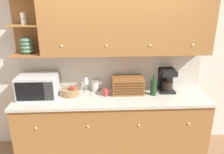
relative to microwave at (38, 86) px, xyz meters
name	(u,v)px	position (x,y,z in m)	size (l,w,h in m)	color
ground_plane	(111,138)	(1.05, 0.26, -1.08)	(24.00, 24.00, 0.00)	#896647
wall_back	(111,65)	(1.05, 0.29, 0.22)	(5.15, 0.06, 2.60)	silver
counter_unit	(112,124)	(1.05, -0.06, -0.62)	(2.77, 0.65, 0.92)	#A36B38
backsplash_panel	(111,71)	(1.05, 0.25, 0.13)	(2.75, 0.01, 0.59)	beige
upper_cabinets	(124,24)	(1.21, 0.09, 0.85)	(2.75, 0.35, 0.84)	#A36B38
microwave	(38,86)	(0.00, 0.00, 0.00)	(0.53, 0.40, 0.33)	silver
fruit_basket	(71,92)	(0.44, 0.03, -0.11)	(0.25, 0.25, 0.16)	#937047
wine_glass	(86,82)	(0.66, 0.16, -0.01)	(0.08, 0.08, 0.23)	silver
storage_canister	(95,86)	(0.80, 0.18, -0.08)	(0.11, 0.11, 0.16)	silver
mug	(106,92)	(0.96, -0.01, -0.11)	(0.09, 0.08, 0.11)	#B73D38
bread_box	(128,85)	(1.28, 0.07, -0.04)	(0.46, 0.27, 0.25)	brown
wine_bottle	(154,86)	(1.65, -0.02, -0.03)	(0.09, 0.09, 0.30)	#19381E
coffee_maker	(167,80)	(1.88, 0.13, 0.01)	(0.22, 0.26, 0.34)	black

